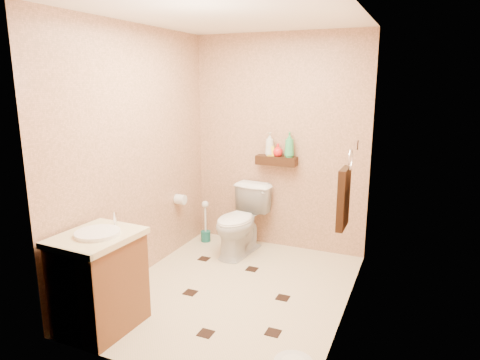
% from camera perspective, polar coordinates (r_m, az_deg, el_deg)
% --- Properties ---
extents(ground, '(2.50, 2.50, 0.00)m').
position_cam_1_polar(ground, '(4.07, -0.86, -14.51)').
color(ground, beige).
rests_on(ground, ground).
extents(wall_back, '(2.00, 0.04, 2.40)m').
position_cam_1_polar(wall_back, '(4.83, 5.22, 4.85)').
color(wall_back, tan).
rests_on(wall_back, ground).
extents(wall_front, '(2.00, 0.04, 2.40)m').
position_cam_1_polar(wall_front, '(2.62, -12.28, -2.46)').
color(wall_front, tan).
rests_on(wall_front, ground).
extents(wall_left, '(0.04, 2.50, 2.40)m').
position_cam_1_polar(wall_left, '(4.18, -13.53, 3.27)').
color(wall_left, tan).
rests_on(wall_left, ground).
extents(wall_right, '(0.04, 2.50, 2.40)m').
position_cam_1_polar(wall_right, '(3.40, 14.64, 0.97)').
color(wall_right, tan).
rests_on(wall_right, ground).
extents(ceiling, '(2.00, 2.50, 0.02)m').
position_cam_1_polar(ceiling, '(3.65, -1.00, 21.17)').
color(ceiling, white).
rests_on(ceiling, wall_back).
extents(wall_shelf, '(0.46, 0.14, 0.10)m').
position_cam_1_polar(wall_shelf, '(4.78, 4.87, 2.59)').
color(wall_shelf, '#321E0D').
rests_on(wall_shelf, wall_back).
extents(floor_accents, '(1.26, 1.35, 0.01)m').
position_cam_1_polar(floor_accents, '(4.01, -0.86, -14.91)').
color(floor_accents, black).
rests_on(floor_accents, ground).
extents(toilet, '(0.50, 0.78, 0.76)m').
position_cam_1_polar(toilet, '(4.74, 0.08, -5.50)').
color(toilet, white).
rests_on(toilet, ground).
extents(vanity, '(0.55, 0.65, 0.89)m').
position_cam_1_polar(vanity, '(3.53, -18.22, -12.58)').
color(vanity, brown).
rests_on(vanity, ground).
extents(toilet_brush, '(0.12, 0.12, 0.50)m').
position_cam_1_polar(toilet_brush, '(5.17, -4.62, -6.29)').
color(toilet_brush, '#175C55').
rests_on(toilet_brush, ground).
extents(towel_ring, '(0.12, 0.30, 0.76)m').
position_cam_1_polar(towel_ring, '(3.71, 13.71, -2.02)').
color(towel_ring, silver).
rests_on(towel_ring, wall_right).
extents(toilet_paper, '(0.12, 0.11, 0.12)m').
position_cam_1_polar(toilet_paper, '(4.80, -7.95, -2.57)').
color(toilet_paper, silver).
rests_on(toilet_paper, wall_left).
extents(bottle_a, '(0.12, 0.12, 0.26)m').
position_cam_1_polar(bottle_a, '(4.78, 3.98, 4.80)').
color(bottle_a, silver).
rests_on(bottle_a, wall_shelf).
extents(bottle_b, '(0.09, 0.09, 0.17)m').
position_cam_1_polar(bottle_b, '(4.78, 4.16, 4.22)').
color(bottle_b, yellow).
rests_on(bottle_b, wall_shelf).
extents(bottle_c, '(0.16, 0.16, 0.14)m').
position_cam_1_polar(bottle_c, '(4.76, 5.07, 4.02)').
color(bottle_c, red).
rests_on(bottle_c, wall_shelf).
extents(bottle_d, '(0.14, 0.14, 0.27)m').
position_cam_1_polar(bottle_d, '(4.71, 6.60, 4.70)').
color(bottle_d, '#36A25D').
rests_on(bottle_d, wall_shelf).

